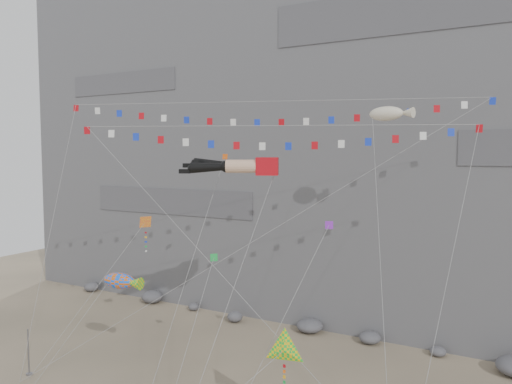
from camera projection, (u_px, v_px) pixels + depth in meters
cliff at (360, 92)px, 60.16m from camera, size 80.00×28.00×50.00m
talus_boulders at (310, 326)px, 48.95m from camera, size 60.00×3.00×1.20m
anchor_pole_left at (28, 352)px, 39.39m from camera, size 0.12×0.12×3.72m
legs_kite at (240, 166)px, 37.61m from camera, size 7.54×14.93×21.35m
flag_banner_upper at (269, 102)px, 39.51m from camera, size 31.48×17.45×29.05m
flag_banner_lower at (276, 126)px, 35.60m from camera, size 25.86×11.38×23.02m
harlequin_kite at (145, 222)px, 41.28m from camera, size 6.77×8.33×15.00m
fish_windsock at (119, 281)px, 38.80m from camera, size 6.42×5.75×9.98m
delta_kite at (284, 350)px, 29.61m from camera, size 6.90×7.44×10.53m
blimp_windsock at (386, 114)px, 38.23m from camera, size 6.01×13.55×24.34m
small_kite_a at (223, 163)px, 41.49m from camera, size 3.16×15.04×22.63m
small_kite_b at (328, 228)px, 34.18m from camera, size 3.83×10.35×16.18m
small_kite_c at (213, 259)px, 36.97m from camera, size 2.83×10.16×13.75m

